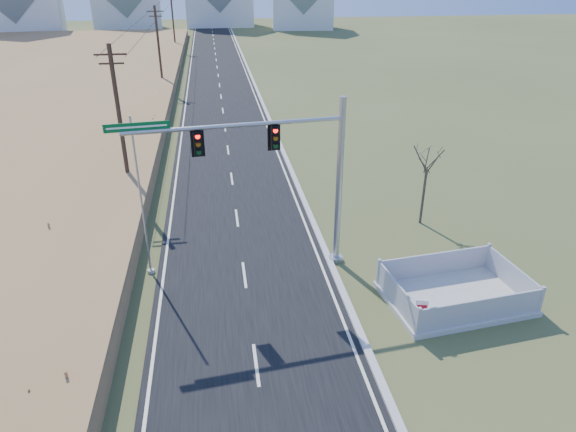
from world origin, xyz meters
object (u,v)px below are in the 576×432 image
(traffic_signal_mast, at_px, (299,171))
(bare_tree, at_px, (428,158))
(flagpole, at_px, (143,215))
(open_sign, at_px, (422,307))
(fence_enclosure, at_px, (454,295))

(traffic_signal_mast, relative_size, bare_tree, 2.12)
(flagpole, bearing_deg, open_sign, -23.15)
(fence_enclosure, xyz_separation_m, open_sign, (-1.73, -0.66, 0.07))
(fence_enclosure, relative_size, bare_tree, 1.31)
(open_sign, distance_m, bare_tree, 9.17)
(fence_enclosure, height_order, open_sign, fence_enclosure)
(open_sign, bearing_deg, bare_tree, 81.66)
(fence_enclosure, xyz_separation_m, bare_tree, (1.34, 7.26, 3.54))
(fence_enclosure, bearing_deg, flagpole, 155.75)
(traffic_signal_mast, distance_m, fence_enclosure, 8.55)
(flagpole, relative_size, bare_tree, 1.58)
(traffic_signal_mast, xyz_separation_m, bare_tree, (7.51, 3.49, -1.03))
(flagpole, bearing_deg, bare_tree, 12.06)
(traffic_signal_mast, xyz_separation_m, flagpole, (-6.89, 0.41, -1.85))
(fence_enclosure, distance_m, open_sign, 1.85)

